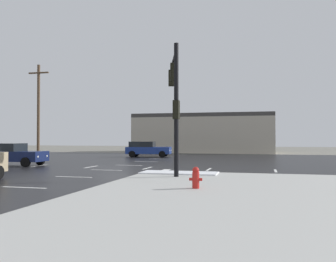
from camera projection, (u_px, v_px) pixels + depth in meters
ground_plane at (119, 168)px, 24.18m from camera, size 120.00×120.00×0.00m
road_asphalt at (119, 168)px, 24.18m from camera, size 44.00×44.00×0.02m
snow_strip_curbside at (179, 173)px, 19.08m from camera, size 4.00×1.60×0.06m
lane_markings at (128, 170)px, 22.55m from camera, size 36.15×36.15×0.01m
traffic_signal_mast at (175, 92)px, 18.69m from camera, size 1.53×4.51×6.41m
fire_hydrant at (196, 178)px, 13.41m from camera, size 0.48×0.26×0.79m
strip_building_background at (204, 133)px, 49.72m from camera, size 18.31×8.00×5.16m
sedan_blue at (147, 149)px, 37.39m from camera, size 4.67×2.40×1.58m
sedan_navy at (11, 154)px, 25.74m from camera, size 4.60×2.17×1.58m
utility_pole_far at (38, 109)px, 36.13m from camera, size 2.20×0.28×9.24m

